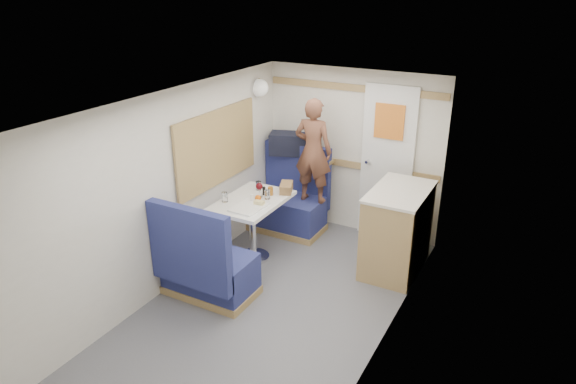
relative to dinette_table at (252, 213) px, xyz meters
The scene contains 28 objects.
floor 1.32m from the dinette_table, 56.98° to the right, with size 4.50×4.50×0.00m, color #515156.
ceiling 1.87m from the dinette_table, 56.98° to the right, with size 4.50×4.50×0.00m, color silver.
wall_back 1.47m from the dinette_table, 62.53° to the left, with size 2.20×0.02×2.00m, color silver.
wall_left 1.18m from the dinette_table, 114.23° to the right, with size 0.02×4.50×2.00m, color silver.
wall_right 2.06m from the dinette_table, 29.74° to the right, with size 0.02×4.50×2.00m, color silver.
oak_trim_low 1.42m from the dinette_table, 62.15° to the left, with size 2.15×0.02×0.08m, color olive.
oak_trim_high 1.85m from the dinette_table, 62.15° to the left, with size 2.15×0.02×0.08m, color olive.
side_window 0.81m from the dinette_table, behind, with size 0.04×1.30×0.72m, color #ADB398.
rear_door 1.69m from the dinette_table, 47.92° to the left, with size 0.62×0.12×1.86m.
dinette_table is the anchor object (origin of this frame).
bench_far 0.90m from the dinette_table, 90.00° to the left, with size 0.90×0.59×1.05m.
bench_near 0.90m from the dinette_table, 90.00° to the right, with size 0.90×0.59×1.05m.
ledge 1.16m from the dinette_table, 90.00° to the left, with size 0.90×0.14×0.04m, color olive.
dome_light 1.51m from the dinette_table, 114.65° to the left, with size 0.20×0.20×0.20m, color white.
galley_counter 1.57m from the dinette_table, 20.54° to the left, with size 0.57×0.92×0.92m.
person 1.05m from the dinette_table, 70.16° to the left, with size 0.46×0.30×1.25m, color brown.
duffel_bag 1.22m from the dinette_table, 94.84° to the left, with size 0.56×0.27×0.27m, color black.
tray 0.28m from the dinette_table, 66.35° to the right, with size 0.28×0.37×0.02m, color white.
orange_fruit 0.23m from the dinette_table, 17.70° to the right, with size 0.07×0.07×0.07m, color orange.
cheese_block 0.26m from the dinette_table, 32.49° to the right, with size 0.11×0.06×0.04m, color #D7D07C.
wine_glass 0.30m from the dinette_table, 68.72° to the left, with size 0.08×0.08×0.17m.
tumbler_left 0.36m from the dinette_table, 140.59° to the right, with size 0.07×0.07×0.11m, color white.
tumbler_mid 0.35m from the dinette_table, 106.92° to the left, with size 0.06×0.06×0.10m, color white.
tumbler_right 0.26m from the dinette_table, 36.60° to the left, with size 0.06×0.06×0.10m, color white.
beer_glass 0.31m from the dinette_table, 62.34° to the left, with size 0.06×0.06×0.09m, color #915415.
pepper_grinder 0.27m from the dinette_table, 74.89° to the left, with size 0.04×0.04×0.09m, color black.
salt_grinder 0.21m from the dinette_table, 57.54° to the right, with size 0.03×0.03×0.09m, color white.
bread_loaf 0.48m from the dinette_table, 59.55° to the left, with size 0.13×0.24×0.10m, color olive.
Camera 1 is at (2.12, -3.30, 2.94)m, focal length 32.00 mm.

